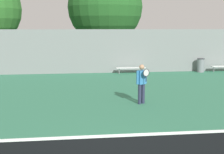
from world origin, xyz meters
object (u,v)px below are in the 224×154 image
at_px(bench_courtside_near, 224,66).
at_px(trash_bin, 201,65).
at_px(bench_courtside_far, 131,68).
at_px(tree_green_broad, 105,7).
at_px(tennis_player, 142,82).

height_order(bench_courtside_near, trash_bin, trash_bin).
xyz_separation_m(bench_courtside_far, tree_green_broad, (-1.04, 6.56, 4.37)).
bearing_deg(bench_courtside_far, tree_green_broad, 99.04).
relative_size(bench_courtside_near, trash_bin, 1.98).
height_order(tennis_player, tree_green_broad, tree_green_broad).
xyz_separation_m(bench_courtside_near, trash_bin, (-1.68, 0.09, 0.09)).
bearing_deg(tree_green_broad, bench_courtside_near, -40.64).
bearing_deg(tennis_player, bench_courtside_near, 19.88).
height_order(tennis_player, bench_courtside_near, tennis_player).
height_order(tennis_player, bench_courtside_far, tennis_player).
distance_m(tennis_player, tree_green_broad, 15.17).
xyz_separation_m(bench_courtside_near, bench_courtside_far, (-6.60, 0.00, 0.00)).
bearing_deg(tennis_player, trash_bin, 27.14).
bearing_deg(tennis_player, tree_green_broad, 63.19).
distance_m(tennis_player, trash_bin, 10.16).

